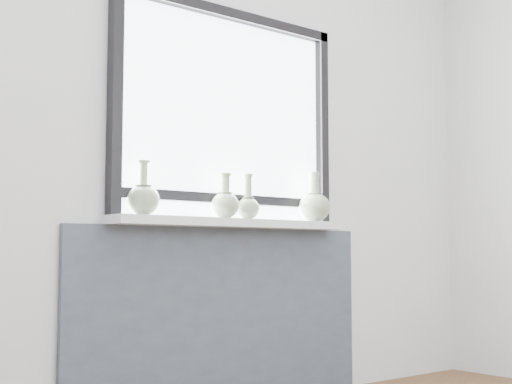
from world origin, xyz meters
TOP-DOWN VIEW (x-y plane):
  - back_wall at (0.00, 1.81)m, footprint 3.60×0.02m
  - apron_panel at (0.00, 1.78)m, footprint 1.70×0.03m
  - windowsill at (0.00, 1.71)m, footprint 1.32×0.18m
  - window at (0.00, 1.77)m, footprint 1.30×0.06m
  - vase_a at (-0.50, 1.71)m, footprint 0.15×0.15m
  - vase_b at (-0.07, 1.69)m, footprint 0.13×0.13m
  - vase_c at (0.07, 1.71)m, footprint 0.12×0.12m
  - vase_d at (0.50, 1.69)m, footprint 0.17×0.17m

SIDE VIEW (x-z plane):
  - apron_panel at x=0.00m, z-range 0.00..0.86m
  - windowsill at x=0.00m, z-range 0.86..0.90m
  - vase_c at x=0.07m, z-range 0.86..1.08m
  - vase_b at x=-0.07m, z-range 0.86..1.08m
  - vase_a at x=-0.50m, z-range 0.86..1.10m
  - vase_d at x=0.50m, z-range 0.86..1.12m
  - back_wall at x=0.00m, z-range 0.00..2.60m
  - window at x=0.00m, z-range 0.92..1.97m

